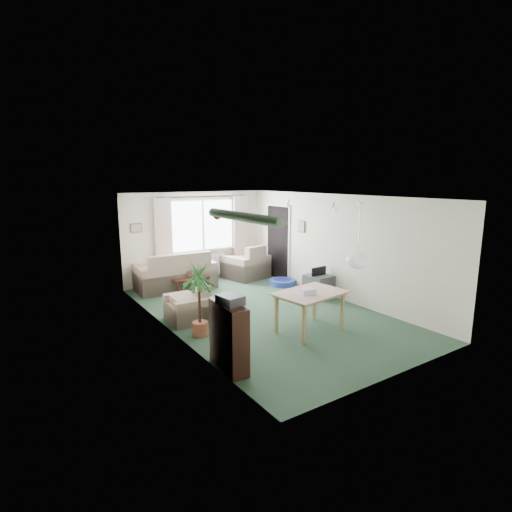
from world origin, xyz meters
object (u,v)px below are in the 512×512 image
armchair_left (188,303)px  tv_cube (318,286)px  sofa (175,270)px  pet_bed (282,282)px  houseplant (199,298)px  dining_table (310,312)px  armchair_corner (246,261)px  bookshelf (229,336)px  coffee_table (190,285)px

armchair_left → tv_cube: armchair_left is taller
sofa → pet_bed: 2.78m
armchair_left → houseplant: 0.90m
sofa → tv_cube: bearing=137.2°
dining_table → tv_cube: (1.58, 1.51, -0.10)m
armchair_left → pet_bed: size_ratio=1.21×
armchair_corner → bookshelf: bookshelf is taller
armchair_left → houseplant: houseplant is taller
armchair_corner → tv_cube: bearing=88.5°
sofa → dining_table: (0.95, -4.05, -0.12)m
coffee_table → dining_table: dining_table is taller
pet_bed → armchair_corner: bearing=108.7°
pet_bed → sofa: bearing=154.2°
armchair_left → coffee_table: bearing=158.3°
sofa → armchair_left: (-0.67, -2.32, -0.12)m
sofa → bookshelf: bearing=79.7°
sofa → coffee_table: size_ratio=2.20×
bookshelf → armchair_corner: bearing=59.7°
coffee_table → tv_cube: 3.10m
dining_table → pet_bed: size_ratio=1.70×
coffee_table → houseplant: (-0.97, -2.60, 0.49)m
coffee_table → bookshelf: (-1.16, -3.97, 0.30)m
pet_bed → houseplant: bearing=-149.4°
houseplant → sofa: bearing=75.4°
sofa → bookshelf: 4.63m
pet_bed → tv_cube: bearing=-87.9°
armchair_corner → pet_bed: size_ratio=1.56×
bookshelf → pet_bed: 4.84m
sofa → armchair_left: bearing=76.2°
armchair_left → bookshelf: 2.23m
armchair_left → dining_table: armchair_left is taller
sofa → bookshelf: (-1.01, -4.52, 0.02)m
armchair_corner → coffee_table: size_ratio=1.20×
bookshelf → tv_cube: bookshelf is taller
coffee_table → dining_table: size_ratio=0.76×
bookshelf → tv_cube: size_ratio=1.73×
armchair_left → bookshelf: (-0.34, -2.20, 0.14)m
armchair_corner → armchair_left: size_ratio=1.29×
bookshelf → dining_table: bearing=17.8°
coffee_table → armchair_left: bearing=-114.8°
dining_table → tv_cube: size_ratio=1.99×
sofa → armchair_left: 2.42m
dining_table → pet_bed: bearing=61.8°
houseplant → bookshelf: bearing=-97.9°
armchair_corner → houseplant: size_ratio=0.76×
coffee_table → pet_bed: coffee_table is taller
armchair_corner → sofa: bearing=-12.3°
armchair_left → dining_table: bearing=46.3°
tv_cube → pet_bed: (-0.05, 1.34, -0.19)m
sofa → coffee_table: (0.15, -0.55, -0.28)m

